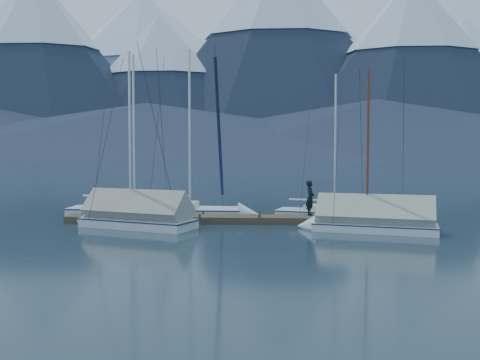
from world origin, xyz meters
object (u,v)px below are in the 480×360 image
(sailboat_open_right, at_px, (343,216))
(sailboat_covered_near, at_px, (364,222))
(sailboat_covered_far, at_px, (129,218))
(sailboat_open_mid, at_px, (200,213))
(person, at_px, (310,198))
(sailboat_open_left, at_px, (144,212))

(sailboat_open_right, distance_m, sailboat_covered_near, 4.54)
(sailboat_covered_far, bearing_deg, sailboat_open_right, 19.12)
(sailboat_open_mid, xyz_separation_m, person, (6.04, -1.86, 1.07))
(sailboat_open_mid, distance_m, sailboat_covered_near, 9.60)
(sailboat_open_right, relative_size, sailboat_covered_near, 1.05)
(sailboat_covered_near, bearing_deg, sailboat_open_left, 154.75)
(sailboat_covered_far, bearing_deg, sailboat_open_left, 94.54)
(sailboat_covered_far, xyz_separation_m, person, (8.96, 2.33, 0.80))
(sailboat_open_right, distance_m, sailboat_covered_far, 11.52)
(sailboat_covered_near, height_order, person, sailboat_covered_near)
(sailboat_open_left, height_order, sailboat_covered_far, sailboat_open_left)
(sailboat_open_right, relative_size, sailboat_covered_far, 0.94)
(sailboat_covered_near, relative_size, person, 4.52)
(sailboat_open_mid, bearing_deg, sailboat_open_left, 171.67)
(sailboat_open_left, distance_m, person, 9.68)
(sailboat_open_left, height_order, sailboat_open_right, sailboat_open_left)
(sailboat_open_left, relative_size, person, 5.54)
(sailboat_open_mid, distance_m, person, 6.41)
(sailboat_open_mid, relative_size, sailboat_covered_far, 1.11)
(sailboat_covered_far, relative_size, person, 5.08)
(sailboat_covered_near, bearing_deg, sailboat_open_mid, 148.96)
(sailboat_open_left, height_order, sailboat_open_mid, sailboat_open_mid)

